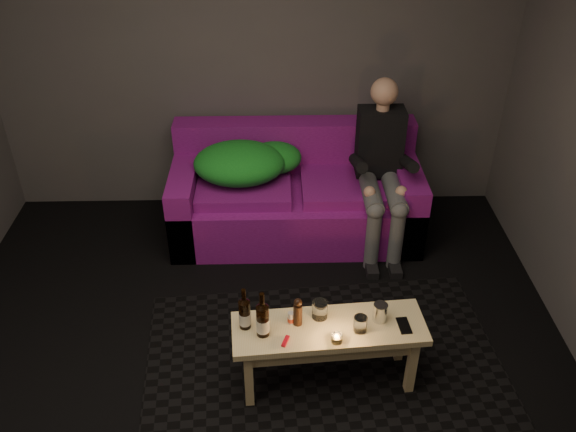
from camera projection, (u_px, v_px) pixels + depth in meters
name	position (u px, v px, depth m)	size (l,w,h in m)	color
floor	(250.00, 413.00, 3.44)	(4.50, 4.50, 0.00)	black
room	(241.00, 109.00, 2.90)	(4.50, 4.50, 4.50)	silver
rug	(326.00, 373.00, 3.67)	(2.16, 1.57, 0.01)	black
sofa	(295.00, 196.00, 4.78)	(1.89, 0.85, 0.81)	#781075
green_blanket	(245.00, 162.00, 4.59)	(0.83, 0.57, 0.28)	#188525
person	(382.00, 165.00, 4.47)	(0.34, 0.78, 1.26)	black
coffee_table	(329.00, 336.00, 3.43)	(1.11, 0.43, 0.44)	#E2C784
beer_bottle_a	(245.00, 313.00, 3.33)	(0.07, 0.07, 0.27)	black
beer_bottle_b	(263.00, 320.00, 3.27)	(0.07, 0.07, 0.29)	black
salt_shaker	(291.00, 318.00, 3.38)	(0.04, 0.04, 0.08)	silver
pepper_mill	(298.00, 315.00, 3.36)	(0.05, 0.05, 0.14)	black
tumbler_back	(320.00, 310.00, 3.42)	(0.09, 0.09, 0.11)	white
tealight	(337.00, 338.00, 3.28)	(0.06, 0.06, 0.05)	white
tumbler_front	(360.00, 324.00, 3.33)	(0.07, 0.07, 0.09)	white
steel_cup	(380.00, 312.00, 3.40)	(0.08, 0.08, 0.11)	silver
smartphone	(404.00, 326.00, 3.38)	(0.06, 0.13, 0.01)	black
red_lighter	(286.00, 341.00, 3.28)	(0.02, 0.08, 0.01)	red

